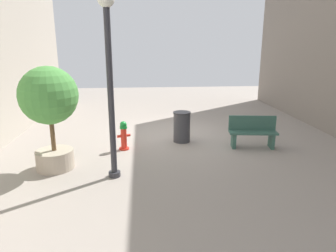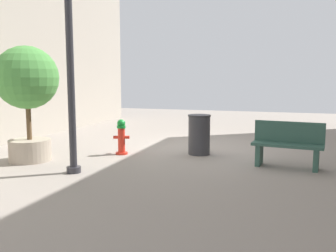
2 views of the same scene
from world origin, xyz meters
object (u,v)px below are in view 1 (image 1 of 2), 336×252
fire_hydrant (124,135)px  bench_near (253,132)px  street_lamp (109,68)px  planter_tree (49,104)px  trash_bin (182,127)px

fire_hydrant → bench_near: 3.88m
street_lamp → bench_near: bearing=-155.7°
bench_near → street_lamp: 4.86m
bench_near → fire_hydrant: bearing=-1.7°
planter_tree → fire_hydrant: bearing=-141.7°
fire_hydrant → trash_bin: bearing=-161.8°
fire_hydrant → street_lamp: 2.86m
planter_tree → trash_bin: bearing=-151.2°
street_lamp → trash_bin: 3.79m
bench_near → planter_tree: (5.53, 1.19, 1.17)m
street_lamp → trash_bin: bearing=-127.6°
planter_tree → street_lamp: street_lamp is taller
bench_near → street_lamp: bearing=24.3°
bench_near → planter_tree: bearing=12.2°
fire_hydrant → street_lamp: size_ratio=0.21×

